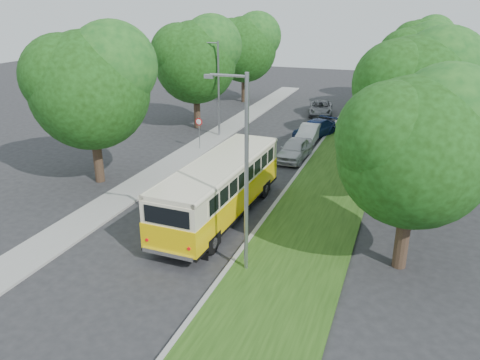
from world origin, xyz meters
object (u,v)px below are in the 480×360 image
(car_silver, at_px, (295,149))
(lamppost_far, at_px, (217,86))
(lamppost_near, at_px, (244,170))
(car_grey, at_px, (321,108))
(car_blue, at_px, (315,129))
(car_white, at_px, (309,133))
(vintage_bus, at_px, (220,190))

(car_silver, bearing_deg, lamppost_far, 156.17)
(lamppost_near, xyz_separation_m, car_grey, (-2.53, 28.98, -3.71))
(car_blue, bearing_deg, lamppost_near, -66.11)
(car_white, height_order, car_blue, car_blue)
(vintage_bus, bearing_deg, car_blue, 87.54)
(car_blue, bearing_deg, car_white, -75.16)
(car_grey, bearing_deg, car_white, -94.14)
(lamppost_near, distance_m, car_grey, 29.33)
(lamppost_near, height_order, lamppost_far, lamppost_near)
(car_silver, height_order, car_grey, car_silver)
(vintage_bus, distance_m, car_blue, 16.85)
(car_white, relative_size, car_blue, 0.86)
(lamppost_far, xyz_separation_m, car_silver, (7.33, -3.74, -3.38))
(lamppost_near, xyz_separation_m, vintage_bus, (-2.78, 4.22, -2.82))
(car_silver, relative_size, car_blue, 0.93)
(car_grey, bearing_deg, lamppost_near, -94.71)
(lamppost_near, bearing_deg, car_silver, 96.10)
(lamppost_near, height_order, car_silver, lamppost_near)
(car_silver, bearing_deg, car_blue, 92.36)
(car_grey, bearing_deg, lamppost_far, -130.99)
(car_silver, distance_m, car_white, 4.77)
(car_blue, height_order, car_grey, car_blue)
(car_silver, height_order, car_blue, car_silver)
(lamppost_near, relative_size, car_blue, 1.72)
(vintage_bus, relative_size, car_blue, 2.24)
(lamppost_far, relative_size, vintage_bus, 0.72)
(car_blue, bearing_deg, lamppost_far, -141.50)
(lamppost_far, distance_m, car_silver, 8.90)
(lamppost_near, bearing_deg, car_white, 94.72)
(car_silver, distance_m, car_grey, 14.26)
(lamppost_far, relative_size, car_grey, 1.58)
(vintage_bus, distance_m, car_white, 15.37)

